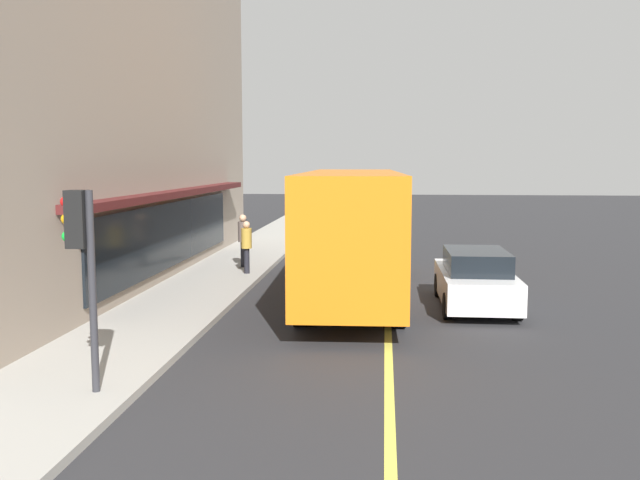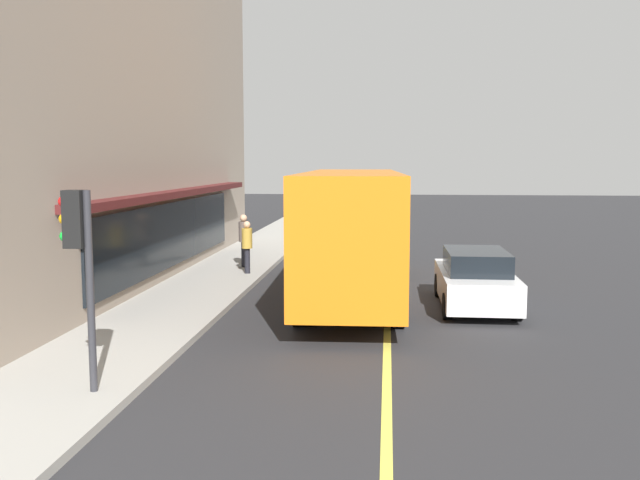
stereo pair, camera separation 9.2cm
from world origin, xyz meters
name	(u,v)px [view 2 (the right image)]	position (x,y,z in m)	size (l,w,h in m)	color
ground	(387,297)	(0.00, 0.00, 0.00)	(120.00, 120.00, 0.00)	#28282B
sidewalk	(198,291)	(0.00, 5.43, 0.07)	(80.00, 2.79, 0.15)	#9E9B93
lane_centre_stripe	(387,297)	(0.00, 0.00, 0.00)	(36.00, 0.16, 0.01)	#D8D14C
storefront_building	(42,38)	(2.18, 10.91, 7.66)	(22.18, 8.80, 15.33)	gray
bus	(352,226)	(-0.01, 1.00, 1.99)	(11.20, 2.88, 3.50)	orange
traffic_light	(79,243)	(-8.86, 4.81, 2.53)	(0.30, 0.52, 3.20)	#2D2D33
car_white	(475,280)	(-1.18, -2.26, 0.74)	(4.30, 1.86, 1.52)	white
pedestrian_at_corner	(247,242)	(2.80, 4.56, 1.18)	(0.34, 0.34, 1.71)	black
pedestrian_near_storefront	(244,235)	(4.14, 4.95, 1.25)	(0.34, 0.34, 1.82)	black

